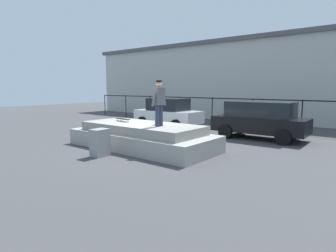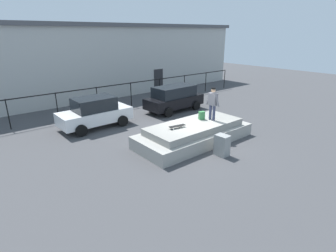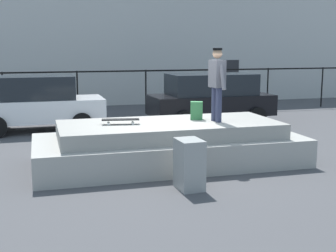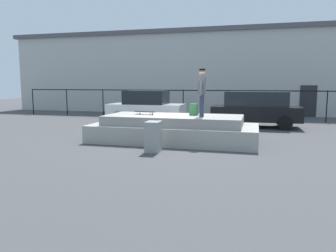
{
  "view_description": "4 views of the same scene",
  "coord_description": "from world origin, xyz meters",
  "px_view_note": "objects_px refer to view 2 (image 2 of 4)",
  "views": [
    {
      "loc": [
        7.77,
        -7.97,
        2.37
      ],
      "look_at": [
        0.46,
        1.11,
        0.78
      ],
      "focal_mm": 30.35,
      "sensor_mm": 36.0,
      "label": 1
    },
    {
      "loc": [
        -8.9,
        -8.8,
        5.22
      ],
      "look_at": [
        -0.52,
        1.33,
        0.58
      ],
      "focal_mm": 28.69,
      "sensor_mm": 36.0,
      "label": 2
    },
    {
      "loc": [
        -2.78,
        -9.87,
        2.66
      ],
      "look_at": [
        0.26,
        0.84,
        0.72
      ],
      "focal_mm": 49.18,
      "sensor_mm": 36.0,
      "label": 3
    },
    {
      "loc": [
        2.93,
        -11.44,
        2.12
      ],
      "look_at": [
        -0.37,
        0.74,
        0.46
      ],
      "focal_mm": 34.71,
      "sensor_mm": 36.0,
      "label": 4
    }
  ],
  "objects_px": {
    "skateboarder": "(213,102)",
    "car_black_hatchback_mid": "(174,98)",
    "car_white_sedan_near": "(95,112)",
    "backpack": "(202,115)",
    "utility_box": "(222,145)",
    "skateboard": "(177,126)"
  },
  "relations": [
    {
      "from": "car_white_sedan_near",
      "to": "skateboard",
      "type": "bearing_deg",
      "value": -71.57
    },
    {
      "from": "skateboarder",
      "to": "skateboard",
      "type": "relative_size",
      "value": 1.97
    },
    {
      "from": "skateboard",
      "to": "car_black_hatchback_mid",
      "type": "xyz_separation_m",
      "value": [
        3.99,
        4.82,
        -0.15
      ]
    },
    {
      "from": "car_white_sedan_near",
      "to": "backpack",
      "type": "bearing_deg",
      "value": -54.48
    },
    {
      "from": "backpack",
      "to": "car_black_hatchback_mid",
      "type": "bearing_deg",
      "value": 84.39
    },
    {
      "from": "car_black_hatchback_mid",
      "to": "skateboard",
      "type": "bearing_deg",
      "value": -129.62
    },
    {
      "from": "skateboarder",
      "to": "car_black_hatchback_mid",
      "type": "height_order",
      "value": "skateboarder"
    },
    {
      "from": "skateboarder",
      "to": "car_white_sedan_near",
      "type": "bearing_deg",
      "value": 126.0
    },
    {
      "from": "skateboarder",
      "to": "car_white_sedan_near",
      "type": "relative_size",
      "value": 0.41
    },
    {
      "from": "car_black_hatchback_mid",
      "to": "utility_box",
      "type": "distance_m",
      "value": 7.42
    },
    {
      "from": "skateboard",
      "to": "utility_box",
      "type": "xyz_separation_m",
      "value": [
        0.95,
        -1.94,
        -0.59
      ]
    },
    {
      "from": "skateboarder",
      "to": "car_black_hatchback_mid",
      "type": "relative_size",
      "value": 0.39
    },
    {
      "from": "car_white_sedan_near",
      "to": "utility_box",
      "type": "bearing_deg",
      "value": -69.39
    },
    {
      "from": "car_black_hatchback_mid",
      "to": "utility_box",
      "type": "xyz_separation_m",
      "value": [
        -3.04,
        -6.76,
        -0.44
      ]
    },
    {
      "from": "car_white_sedan_near",
      "to": "utility_box",
      "type": "distance_m",
      "value": 7.57
    },
    {
      "from": "car_white_sedan_near",
      "to": "utility_box",
      "type": "relative_size",
      "value": 4.26
    },
    {
      "from": "skateboarder",
      "to": "car_white_sedan_near",
      "type": "xyz_separation_m",
      "value": [
        -3.88,
        5.35,
        -1.04
      ]
    },
    {
      "from": "skateboard",
      "to": "backpack",
      "type": "relative_size",
      "value": 2.0
    },
    {
      "from": "car_black_hatchback_mid",
      "to": "backpack",
      "type": "bearing_deg",
      "value": -114.98
    },
    {
      "from": "backpack",
      "to": "utility_box",
      "type": "height_order",
      "value": "backpack"
    },
    {
      "from": "car_black_hatchback_mid",
      "to": "utility_box",
      "type": "height_order",
      "value": "car_black_hatchback_mid"
    },
    {
      "from": "backpack",
      "to": "utility_box",
      "type": "distance_m",
      "value": 2.4
    }
  ]
}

